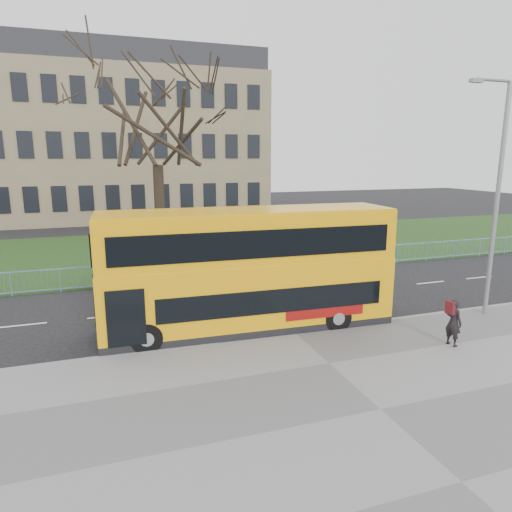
{
  "coord_description": "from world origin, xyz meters",
  "views": [
    {
      "loc": [
        -5.97,
        -15.12,
        6.01
      ],
      "look_at": [
        -0.52,
        1.0,
        2.31
      ],
      "focal_mm": 32.0,
      "sensor_mm": 36.0,
      "label": 1
    }
  ],
  "objects": [
    {
      "name": "ground",
      "position": [
        0.0,
        0.0,
        0.0
      ],
      "size": [
        120.0,
        120.0,
        0.0
      ],
      "primitive_type": "plane",
      "color": "black",
      "rests_on": "ground"
    },
    {
      "name": "pavement",
      "position": [
        0.0,
        -6.75,
        0.06
      ],
      "size": [
        80.0,
        10.5,
        0.12
      ],
      "primitive_type": "cube",
      "color": "slate",
      "rests_on": "ground"
    },
    {
      "name": "kerb",
      "position": [
        0.0,
        -1.55,
        0.07
      ],
      "size": [
        80.0,
        0.2,
        0.14
      ],
      "primitive_type": "cube",
      "color": "gray",
      "rests_on": "ground"
    },
    {
      "name": "grass_verge",
      "position": [
        0.0,
        14.3,
        0.04
      ],
      "size": [
        80.0,
        15.4,
        0.08
      ],
      "primitive_type": "cube",
      "color": "#1D3D16",
      "rests_on": "ground"
    },
    {
      "name": "guard_railing",
      "position": [
        0.0,
        6.6,
        0.55
      ],
      "size": [
        40.0,
        0.12,
        1.1
      ],
      "primitive_type": null,
      "color": "#70A1C7",
      "rests_on": "ground"
    },
    {
      "name": "bare_tree",
      "position": [
        -3.0,
        10.0,
        6.65
      ],
      "size": [
        9.2,
        9.2,
        13.15
      ],
      "primitive_type": null,
      "color": "black",
      "rests_on": "grass_verge"
    },
    {
      "name": "civic_building",
      "position": [
        -5.0,
        35.0,
        7.0
      ],
      "size": [
        30.0,
        15.0,
        14.0
      ],
      "primitive_type": "cube",
      "color": "#7A6B4D",
      "rests_on": "ground"
    },
    {
      "name": "yellow_bus",
      "position": [
        -1.3,
        -0.51,
        2.26
      ],
      "size": [
        10.15,
        2.8,
        4.22
      ],
      "rotation": [
        0.0,
        0.0,
        -0.04
      ],
      "color": "#FFAE0A",
      "rests_on": "ground"
    },
    {
      "name": "pedestrian",
      "position": [
        4.33,
        -4.2,
        0.88
      ],
      "size": [
        0.47,
        0.62,
        1.53
      ],
      "primitive_type": "imported",
      "rotation": [
        0.0,
        0.0,
        1.78
      ],
      "color": "black",
      "rests_on": "pavement"
    },
    {
      "name": "street_lamp",
      "position": [
        7.62,
        -2.13,
        4.78
      ],
      "size": [
        1.8,
        0.19,
        8.5
      ],
      "rotation": [
        0.0,
        0.0,
        0.0
      ],
      "color": "gray",
      "rests_on": "pavement"
    }
  ]
}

